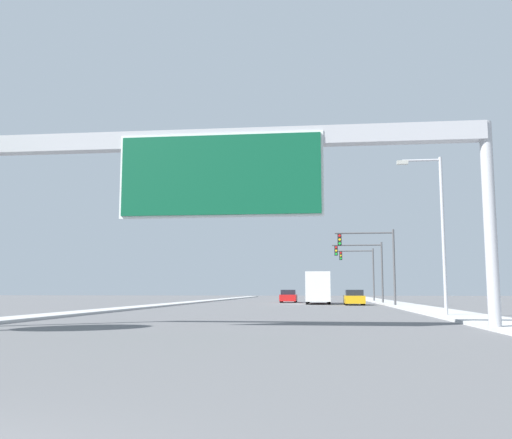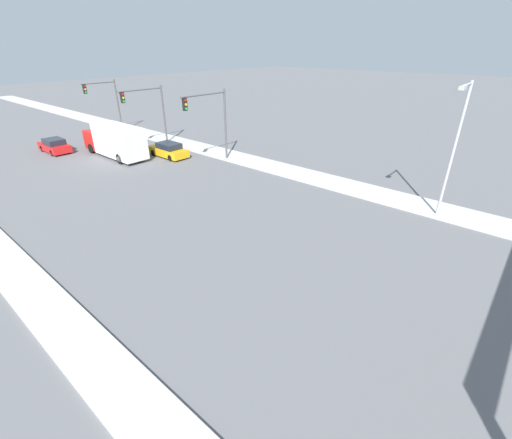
% 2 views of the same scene
% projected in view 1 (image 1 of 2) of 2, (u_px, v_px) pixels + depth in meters
% --- Properties ---
extents(sidewalk_right, '(3.00, 120.00, 0.15)m').
position_uv_depth(sidewalk_right, '(390.00, 303.00, 61.57)').
color(sidewalk_right, '#BBBBBB').
rests_on(sidewalk_right, ground).
extents(median_strip_left, '(2.00, 120.00, 0.15)m').
position_uv_depth(median_strip_left, '(191.00, 302.00, 64.02)').
color(median_strip_left, '#BBBBBB').
rests_on(median_strip_left, ground).
extents(sign_gantry, '(20.35, 0.73, 7.67)m').
position_uv_depth(sign_gantry, '(221.00, 167.00, 22.05)').
color(sign_gantry, '#B2B2B7').
rests_on(sign_gantry, ground).
extents(car_near_center, '(1.88, 4.67, 1.48)m').
position_uv_depth(car_near_center, '(354.00, 298.00, 55.51)').
color(car_near_center, gold).
rests_on(car_near_center, ground).
extents(car_far_left, '(1.90, 4.27, 1.48)m').
position_uv_depth(car_far_left, '(289.00, 297.00, 66.93)').
color(car_far_left, red).
rests_on(car_far_left, ground).
extents(truck_box_primary, '(2.47, 8.75, 3.29)m').
position_uv_depth(truck_box_primary, '(318.00, 288.00, 59.97)').
color(truck_box_primary, red).
rests_on(truck_box_primary, ground).
extents(traffic_light_near_intersection, '(5.24, 0.32, 6.81)m').
position_uv_depth(traffic_light_near_intersection, '(375.00, 254.00, 50.59)').
color(traffic_light_near_intersection, '#4C4C4F').
rests_on(traffic_light_near_intersection, ground).
extents(traffic_light_mid_block, '(5.30, 0.32, 6.51)m').
position_uv_depth(traffic_light_mid_block, '(366.00, 262.00, 60.43)').
color(traffic_light_mid_block, '#4C4C4F').
rests_on(traffic_light_mid_block, ground).
extents(traffic_light_far_intersection, '(4.38, 0.32, 6.56)m').
position_uv_depth(traffic_light_far_intersection, '(362.00, 266.00, 70.25)').
color(traffic_light_far_intersection, '#4C4C4F').
rests_on(traffic_light_far_intersection, ground).
extents(street_lamp_right, '(2.41, 0.28, 8.65)m').
position_uv_depth(street_lamp_right, '(437.00, 222.00, 30.64)').
color(street_lamp_right, '#B2B2B7').
rests_on(street_lamp_right, ground).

